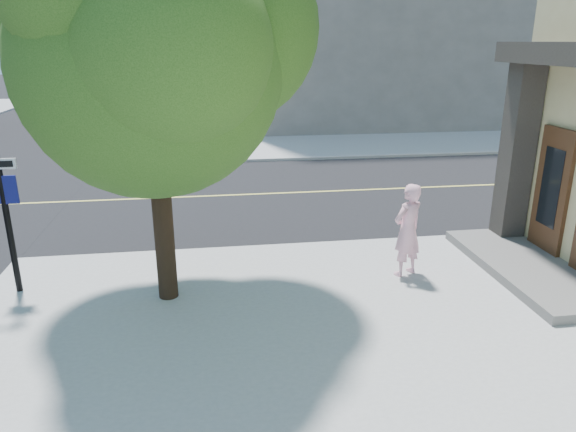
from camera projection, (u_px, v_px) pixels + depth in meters
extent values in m
plane|color=black|center=(66.00, 261.00, 11.24)|extent=(140.00, 140.00, 0.00)
cube|color=black|center=(104.00, 200.00, 15.47)|extent=(140.00, 9.00, 0.01)
cube|color=#A8A8A8|center=(376.00, 114.00, 33.27)|extent=(29.00, 25.00, 0.12)
cube|color=slate|center=(528.00, 268.00, 10.37)|extent=(1.60, 4.00, 0.18)
cube|color=#35302B|center=(517.00, 149.00, 11.40)|extent=(0.55, 0.55, 4.20)
cube|color=#422614|center=(552.00, 192.00, 10.72)|extent=(0.10, 1.00, 2.60)
imported|color=#F6AFC4|center=(407.00, 230.00, 10.03)|extent=(0.79, 0.69, 1.81)
cylinder|color=black|center=(162.00, 205.00, 8.89)|extent=(0.34, 0.34, 3.39)
sphere|color=#37611E|center=(151.00, 65.00, 8.18)|extent=(4.14, 4.14, 4.14)
sphere|color=#37611E|center=(222.00, 28.00, 8.69)|extent=(3.20, 3.20, 3.20)
sphere|color=#37611E|center=(92.00, 15.00, 8.52)|extent=(3.01, 3.01, 3.01)
sphere|color=#37611E|center=(170.00, 47.00, 7.17)|extent=(2.83, 2.83, 2.83)
cylinder|color=black|center=(2.00, 190.00, 9.03)|extent=(0.11, 0.11, 3.80)
cube|color=white|center=(0.00, 164.00, 8.88)|extent=(0.50, 0.04, 0.18)
cube|color=navy|center=(5.00, 190.00, 9.02)|extent=(0.41, 0.04, 0.50)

